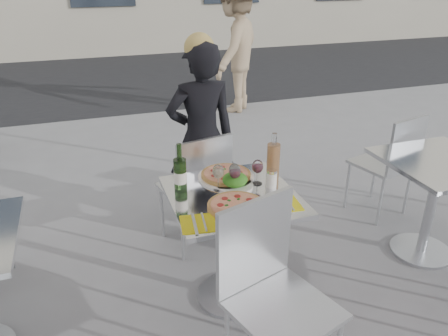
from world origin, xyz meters
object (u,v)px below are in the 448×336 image
object	(u,v)px
pizza_near	(236,206)
salad_plate	(235,181)
chair_far	(198,183)
wineglass_white_a	(218,172)
wine_bottle	(180,173)
napkin_left	(198,223)
pizza_far	(226,175)
sugar_shaker	(271,178)
wineglass_white_b	(235,171)
side_table_right	(435,188)
pedestrian_b	(236,48)
wineglass_red_b	(258,167)
side_chair_rfar	(392,158)
chair_near	(270,283)
napkin_right	(283,204)
carafe	(273,160)
wineglass_red_a	(235,173)
main_table	(232,225)
woman_diner	(201,138)

from	to	relation	value
pizza_near	salad_plate	bearing A→B (deg)	71.77
chair_far	wineglass_white_a	world-z (taller)	chair_far
chair_far	wine_bottle	distance (m)	0.60
pizza_near	napkin_left	distance (m)	0.26
pizza_far	sugar_shaker	bearing A→B (deg)	-42.26
chair_far	wineglass_white_b	size ratio (longest dim) A/B	5.81
side_table_right	pizza_far	world-z (taller)	pizza_far
pedestrian_b	sugar_shaker	world-z (taller)	pedestrian_b
wineglass_red_b	wineglass_white_b	bearing A→B (deg)	-176.71
napkin_left	side_chair_rfar	bearing A→B (deg)	30.98
chair_near	wineglass_red_b	distance (m)	0.75
wineglass_red_b	pizza_near	bearing A→B (deg)	-133.61
wineglass_white_b	salad_plate	bearing A→B (deg)	59.91
napkin_right	side_table_right	bearing A→B (deg)	14.59
wineglass_red_b	wine_bottle	bearing A→B (deg)	172.76
pizza_near	wineglass_red_b	bearing A→B (deg)	46.39
carafe	wineglass_red_a	size ratio (longest dim) A/B	1.84
main_table	pedestrian_b	size ratio (longest dim) A/B	0.42
salad_plate	wineglass_white_b	world-z (taller)	wineglass_white_b
wine_bottle	pedestrian_b	bearing A→B (deg)	65.44
pizza_far	salad_plate	world-z (taller)	salad_plate
wine_bottle	wineglass_red_a	distance (m)	0.32
wineglass_white_b	napkin_left	world-z (taller)	wineglass_white_b
main_table	chair_near	world-z (taller)	chair_near
main_table	chair_near	xyz separation A→B (m)	(-0.02, -0.59, 0.04)
carafe	napkin_left	xyz separation A→B (m)	(-0.58, -0.37, -0.11)
carafe	napkin_right	world-z (taller)	carafe
wineglass_white_a	pedestrian_b	bearing A→B (deg)	68.56
side_table_right	side_chair_rfar	distance (m)	0.54
pedestrian_b	napkin_right	world-z (taller)	pedestrian_b
side_chair_rfar	chair_near	bearing A→B (deg)	20.91
sugar_shaker	wineglass_white_b	xyz separation A→B (m)	(-0.21, 0.05, 0.06)
wine_bottle	wineglass_red_b	size ratio (longest dim) A/B	1.87
chair_far	woman_diner	distance (m)	0.44
pizza_far	sugar_shaker	size ratio (longest dim) A/B	3.26
wineglass_red_a	wineglass_red_b	distance (m)	0.15
sugar_shaker	wine_bottle	bearing A→B (deg)	167.37
main_table	wineglass_red_b	bearing A→B (deg)	22.54
wineglass_white_a	wineglass_red_b	distance (m)	0.24
chair_far	napkin_right	world-z (taller)	chair_far
pizza_near	carafe	distance (m)	0.45
pizza_far	chair_near	bearing A→B (deg)	-93.73
pizza_near	wineglass_red_b	size ratio (longest dim) A/B	2.02
side_table_right	pizza_near	bearing A→B (deg)	-174.42
salad_plate	side_chair_rfar	bearing A→B (deg)	16.64
side_chair_rfar	wineglass_white_b	bearing A→B (deg)	2.56
woman_diner	wineglass_red_a	size ratio (longest dim) A/B	9.35
woman_diner	wineglass_white_b	world-z (taller)	woman_diner
chair_far	pedestrian_b	distance (m)	3.49
pizza_far	wineglass_red_b	size ratio (longest dim) A/B	2.21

